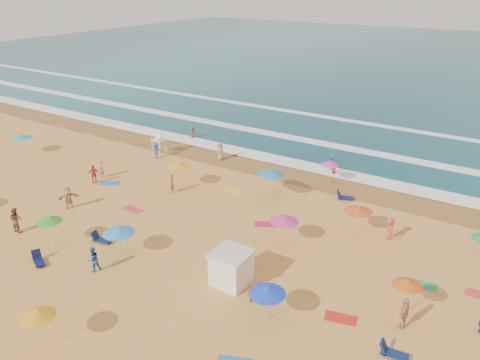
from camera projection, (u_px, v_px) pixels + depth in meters
The scene contains 12 objects.
ground at pixel (199, 227), 34.56m from camera, with size 220.00×220.00×0.00m, color gold.
ocean at pixel (437, 63), 99.48m from camera, with size 220.00×140.00×0.18m, color #0C4756.
wet_sand at pixel (278, 172), 44.22m from camera, with size 220.00×220.00×0.00m, color olive.
surf_foam at pixel (317, 145), 50.99m from camera, with size 200.00×18.70×0.05m.
cabana at pixel (231, 268), 27.88m from camera, with size 2.00×2.00×2.00m, color white.
cabana_roof at pixel (231, 253), 27.46m from camera, with size 2.20×2.20×0.12m, color silver.
bicycle at pixel (256, 290), 26.95m from camera, with size 0.55×1.58×0.83m, color black.
lifeguard_stand at pixel (159, 144), 48.21m from camera, with size 1.20×1.20×2.10m, color white, non-canonical shape.
beach_umbrellas at pixel (200, 206), 33.14m from camera, with size 50.25×30.71×0.82m.
loungers at pixel (256, 275), 28.69m from camera, with size 53.05×23.55×0.34m.
towels at pixel (194, 243), 32.39m from camera, with size 47.36×23.16×0.03m.
beachgoers at pixel (215, 195), 37.70m from camera, with size 51.58×25.36×2.14m.
Camera 1 is at (18.81, -23.89, 17.04)m, focal length 35.00 mm.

